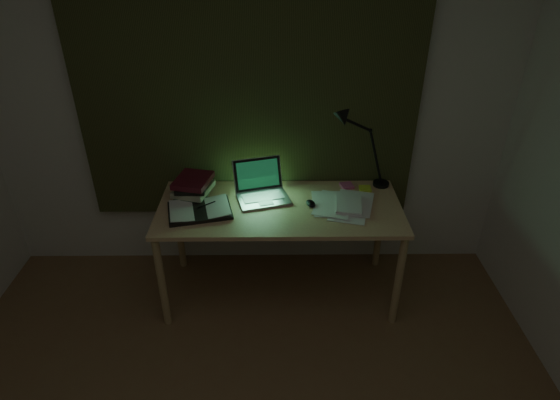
{
  "coord_description": "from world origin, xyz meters",
  "views": [
    {
      "loc": [
        0.18,
        -0.94,
        2.25
      ],
      "look_at": [
        0.2,
        1.46,
        0.82
      ],
      "focal_mm": 30.0,
      "sensor_mm": 36.0,
      "label": 1
    }
  ],
  "objects_px": {
    "laptop": "(263,184)",
    "loose_papers": "(340,203)",
    "book_stack": "(193,186)",
    "desk": "(280,251)",
    "open_textbook": "(200,210)",
    "desk_lamp": "(386,146)"
  },
  "relations": [
    {
      "from": "desk",
      "to": "book_stack",
      "type": "relative_size",
      "value": 6.12
    },
    {
      "from": "book_stack",
      "to": "open_textbook",
      "type": "bearing_deg",
      "value": -72.7
    },
    {
      "from": "open_textbook",
      "to": "desk_lamp",
      "type": "bearing_deg",
      "value": 2.52
    },
    {
      "from": "open_textbook",
      "to": "desk",
      "type": "bearing_deg",
      "value": -5.82
    },
    {
      "from": "book_stack",
      "to": "loose_papers",
      "type": "height_order",
      "value": "book_stack"
    },
    {
      "from": "open_textbook",
      "to": "book_stack",
      "type": "height_order",
      "value": "book_stack"
    },
    {
      "from": "open_textbook",
      "to": "loose_papers",
      "type": "bearing_deg",
      "value": -8.01
    },
    {
      "from": "laptop",
      "to": "book_stack",
      "type": "bearing_deg",
      "value": 155.88
    },
    {
      "from": "laptop",
      "to": "loose_papers",
      "type": "xyz_separation_m",
      "value": [
        0.49,
        -0.06,
        -0.11
      ]
    },
    {
      "from": "desk",
      "to": "loose_papers",
      "type": "distance_m",
      "value": 0.53
    },
    {
      "from": "book_stack",
      "to": "desk",
      "type": "bearing_deg",
      "value": -14.41
    },
    {
      "from": "open_textbook",
      "to": "loose_papers",
      "type": "relative_size",
      "value": 0.99
    },
    {
      "from": "desk",
      "to": "desk_lamp",
      "type": "xyz_separation_m",
      "value": [
        0.69,
        0.27,
        0.65
      ]
    },
    {
      "from": "book_stack",
      "to": "loose_papers",
      "type": "relative_size",
      "value": 0.65
    },
    {
      "from": "desk",
      "to": "loose_papers",
      "type": "xyz_separation_m",
      "value": [
        0.38,
        0.02,
        0.36
      ]
    },
    {
      "from": "laptop",
      "to": "loose_papers",
      "type": "distance_m",
      "value": 0.5
    },
    {
      "from": "desk",
      "to": "laptop",
      "type": "height_order",
      "value": "laptop"
    },
    {
      "from": "laptop",
      "to": "loose_papers",
      "type": "relative_size",
      "value": 0.94
    },
    {
      "from": "open_textbook",
      "to": "laptop",
      "type": "bearing_deg",
      "value": 6.53
    },
    {
      "from": "loose_papers",
      "to": "desk_lamp",
      "type": "distance_m",
      "value": 0.49
    },
    {
      "from": "open_textbook",
      "to": "desk_lamp",
      "type": "xyz_separation_m",
      "value": [
        1.19,
        0.33,
        0.28
      ]
    },
    {
      "from": "desk",
      "to": "laptop",
      "type": "xyz_separation_m",
      "value": [
        -0.1,
        0.08,
        0.47
      ]
    }
  ]
}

